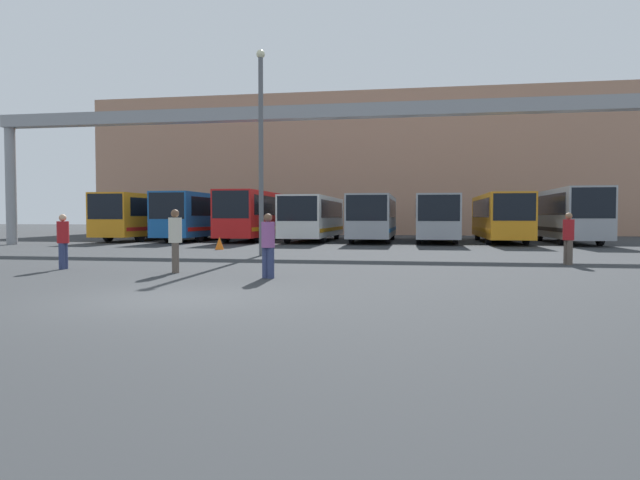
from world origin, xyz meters
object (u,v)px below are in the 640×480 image
object	(u,v)px
pedestrian_near_center	(268,244)
bus_slot_2	(255,213)
bus_slot_5	(435,216)
traffic_cone	(219,243)
lamp_post	(261,145)
pedestrian_mid_right	(175,239)
pedestrian_near_left	(568,237)
bus_slot_3	(314,216)
bus_slot_6	(500,215)
bus_slot_4	(374,215)
pedestrian_near_right	(63,240)
bus_slot_0	(144,214)
bus_slot_7	(568,213)
bus_slot_1	(202,214)

from	to	relation	value
pedestrian_near_center	bus_slot_2	bearing A→B (deg)	-54.80
bus_slot_5	traffic_cone	world-z (taller)	bus_slot_5
lamp_post	pedestrian_mid_right	bearing A→B (deg)	-93.75
pedestrian_near_left	bus_slot_5	bearing A→B (deg)	-9.30
bus_slot_3	bus_slot_6	size ratio (longest dim) A/B	0.97
bus_slot_4	lamp_post	world-z (taller)	lamp_post
traffic_cone	bus_slot_2	bearing A→B (deg)	96.33
bus_slot_5	pedestrian_mid_right	size ratio (longest dim) A/B	6.45
bus_slot_4	pedestrian_near_right	size ratio (longest dim) A/B	6.19
bus_slot_0	bus_slot_4	size ratio (longest dim) A/B	0.97
bus_slot_3	bus_slot_6	distance (m)	12.11
bus_slot_7	lamp_post	world-z (taller)	lamp_post
bus_slot_0	traffic_cone	size ratio (longest dim) A/B	15.94
pedestrian_near_center	traffic_cone	size ratio (longest dim) A/B	2.68
bus_slot_4	traffic_cone	distance (m)	12.60
bus_slot_1	pedestrian_near_right	size ratio (longest dim) A/B	6.71
bus_slot_7	pedestrian_near_right	world-z (taller)	bus_slot_7
bus_slot_7	bus_slot_0	bearing A→B (deg)	-179.73
bus_slot_6	bus_slot_1	bearing A→B (deg)	179.40
bus_slot_2	pedestrian_near_right	size ratio (longest dim) A/B	5.99
bus_slot_7	bus_slot_5	bearing A→B (deg)	174.92
pedestrian_near_center	pedestrian_near_right	distance (m)	7.18
bus_slot_5	pedestrian_near_left	world-z (taller)	bus_slot_5
bus_slot_2	bus_slot_6	bearing A→B (deg)	1.47
bus_slot_6	pedestrian_near_center	xyz separation A→B (m)	(-9.14, -23.19, -0.83)
bus_slot_1	pedestrian_near_center	bearing A→B (deg)	-64.74
pedestrian_near_right	pedestrian_mid_right	world-z (taller)	pedestrian_mid_right
bus_slot_6	pedestrian_mid_right	xyz separation A→B (m)	(-12.22, -22.19, -0.76)
bus_slot_2	bus_slot_3	xyz separation A→B (m)	(4.04, 0.23, -0.19)
bus_slot_0	bus_slot_2	xyz separation A→B (m)	(8.07, 0.01, 0.07)
pedestrian_near_center	bus_slot_3	bearing A→B (deg)	-64.54
bus_slot_3	pedestrian_mid_right	xyz separation A→B (m)	(-0.11, -22.01, -0.72)
pedestrian_near_center	pedestrian_mid_right	size ratio (longest dim) A/B	0.93
pedestrian_mid_right	lamp_post	world-z (taller)	lamp_post
bus_slot_5	pedestrian_near_right	world-z (taller)	bus_slot_5
bus_slot_2	pedestrian_near_center	bearing A→B (deg)	-72.90
bus_slot_3	pedestrian_near_right	distance (m)	21.94
bus_slot_6	bus_slot_3	bearing A→B (deg)	-179.14
pedestrian_near_center	pedestrian_near_right	bearing A→B (deg)	6.37
bus_slot_2	pedestrian_near_left	xyz separation A→B (m)	(16.04, -16.91, -0.95)
bus_slot_0	pedestrian_mid_right	distance (m)	24.87
bus_slot_2	bus_slot_5	distance (m)	12.14
pedestrian_near_right	traffic_cone	bearing A→B (deg)	171.01
pedestrian_near_left	bus_slot_6	bearing A→B (deg)	-22.13
bus_slot_3	pedestrian_near_center	distance (m)	23.21
bus_slot_1	bus_slot_7	xyz separation A→B (m)	(24.21, -0.50, 0.06)
bus_slot_0	bus_slot_5	xyz separation A→B (m)	(20.18, 0.85, -0.10)
pedestrian_near_right	pedestrian_near_left	xyz separation A→B (m)	(16.07, 4.40, 0.03)
bus_slot_3	pedestrian_near_right	xyz separation A→B (m)	(-4.06, -21.55, -0.79)
bus_slot_0	pedestrian_near_left	size ratio (longest dim) A/B	5.77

